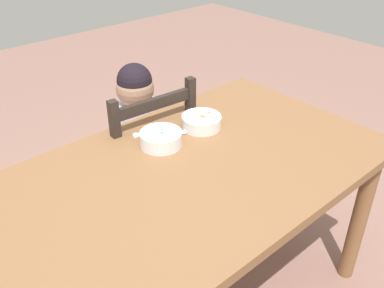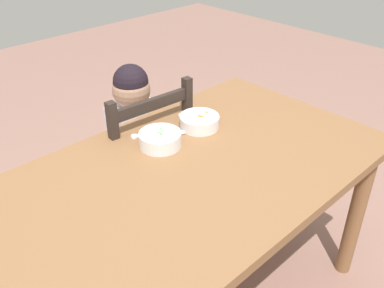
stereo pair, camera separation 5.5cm
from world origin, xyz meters
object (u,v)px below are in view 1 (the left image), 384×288
object	(u,v)px
bowl_of_peas	(161,138)
spoon	(188,131)
dining_chair	(142,165)
child_figure	(142,132)
bowl_of_carrots	(202,121)
dining_table	(189,190)

from	to	relation	value
bowl_of_peas	spoon	xyz separation A→B (m)	(0.14, 0.01, -0.03)
dining_chair	bowl_of_peas	size ratio (longest dim) A/B	5.45
child_figure	bowl_of_carrots	bearing A→B (deg)	-69.75
bowl_of_carrots	spoon	distance (m)	0.08
dining_table	bowl_of_carrots	xyz separation A→B (m)	(0.24, 0.19, 0.12)
dining_chair	bowl_of_carrots	size ratio (longest dim) A/B	5.44
bowl_of_peas	bowl_of_carrots	bearing A→B (deg)	-0.01
dining_chair	bowl_of_peas	bearing A→B (deg)	-109.07
dining_table	child_figure	world-z (taller)	child_figure
bowl_of_peas	spoon	distance (m)	0.15
bowl_of_carrots	spoon	world-z (taller)	bowl_of_carrots
dining_table	bowl_of_peas	size ratio (longest dim) A/B	9.17
bowl_of_peas	spoon	world-z (taller)	bowl_of_peas
spoon	bowl_of_carrots	bearing A→B (deg)	-5.20
child_figure	bowl_of_carrots	distance (m)	0.34
bowl_of_carrots	bowl_of_peas	bearing A→B (deg)	179.99
dining_table	dining_chair	distance (m)	0.55
child_figure	spoon	size ratio (longest dim) A/B	7.06
child_figure	bowl_of_peas	distance (m)	0.34
dining_table	dining_chair	size ratio (longest dim) A/B	1.68
dining_table	child_figure	size ratio (longest dim) A/B	1.58
dining_chair	spoon	distance (m)	0.42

